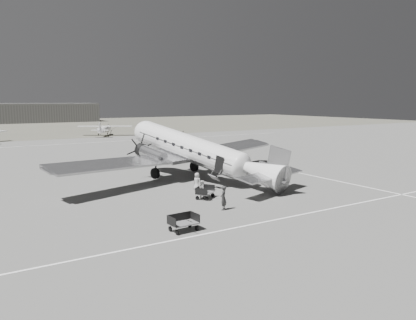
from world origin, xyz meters
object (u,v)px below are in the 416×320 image
object	(u,v)px
ground_crew	(223,198)
baggage_cart_far	(183,223)
hangar_main	(34,113)
dc3_airliner	(197,153)
ramp_agent	(203,190)
light_plane_right	(105,130)
passenger	(197,182)
baggage_cart_near	(205,192)

from	to	relation	value
ground_crew	baggage_cart_far	bearing A→B (deg)	-8.81
hangar_main	baggage_cart_far	distance (m)	133.49
dc3_airliner	ramp_agent	xyz separation A→B (m)	(-3.36, -6.64, -1.92)
dc3_airliner	light_plane_right	xyz separation A→B (m)	(7.93, 53.19, -1.44)
light_plane_right	passenger	distance (m)	57.92
hangar_main	ground_crew	xyz separation A→B (m)	(-7.83, -130.26, -2.46)
dc3_airliner	baggage_cart_far	world-z (taller)	dc3_airliner
hangar_main	ramp_agent	xyz separation A→B (m)	(-7.45, -126.81, -2.57)
baggage_cart_near	ramp_agent	xyz separation A→B (m)	(-0.26, -0.04, 0.25)
baggage_cart_near	passenger	bearing A→B (deg)	35.24
ramp_agent	passenger	distance (m)	3.03
baggage_cart_near	baggage_cart_far	distance (m)	8.02
hangar_main	passenger	world-z (taller)	hangar_main
ground_crew	ramp_agent	xyz separation A→B (m)	(0.38, 3.45, -0.11)
baggage_cart_near	ground_crew	xyz separation A→B (m)	(-0.64, -3.48, 0.36)
hangar_main	ground_crew	size ratio (longest dim) A/B	24.87
light_plane_right	ground_crew	size ratio (longest dim) A/B	6.95
baggage_cart_far	passenger	distance (m)	10.77
baggage_cart_far	hangar_main	bearing A→B (deg)	81.62
dc3_airliner	light_plane_right	size ratio (longest dim) A/B	2.38
dc3_airliner	baggage_cart_near	size ratio (longest dim) A/B	16.29
light_plane_right	baggage_cart_near	size ratio (longest dim) A/B	6.85
light_plane_right	passenger	size ratio (longest dim) A/B	7.72
light_plane_right	ramp_agent	world-z (taller)	light_plane_right
dc3_airliner	baggage_cart_near	bearing A→B (deg)	-132.24
hangar_main	ramp_agent	distance (m)	127.06
dc3_airliner	ground_crew	distance (m)	10.91
hangar_main	ramp_agent	size ratio (longest dim) A/B	28.58
dc3_airliner	ramp_agent	bearing A→B (deg)	-133.92
passenger	hangar_main	bearing A→B (deg)	-24.52
dc3_airliner	baggage_cart_near	xyz separation A→B (m)	(-3.11, -6.60, -2.18)
baggage_cart_near	passenger	size ratio (longest dim) A/B	1.13
baggage_cart_near	ramp_agent	distance (m)	0.36
light_plane_right	dc3_airliner	bearing A→B (deg)	-69.02
ground_crew	ramp_agent	bearing A→B (deg)	-135.20
passenger	baggage_cart_near	bearing A→B (deg)	140.59
hangar_main	baggage_cart_far	xyz separation A→B (m)	(-12.38, -132.89, -2.81)
baggage_cart_far	ramp_agent	size ratio (longest dim) A/B	1.19
passenger	ramp_agent	bearing A→B (deg)	136.16
baggage_cart_far	passenger	world-z (taller)	passenger
dc3_airliner	baggage_cart_near	world-z (taller)	dc3_airliner
baggage_cart_far	passenger	bearing A→B (deg)	52.54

